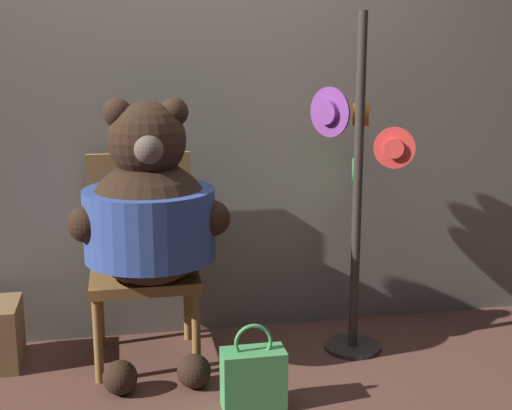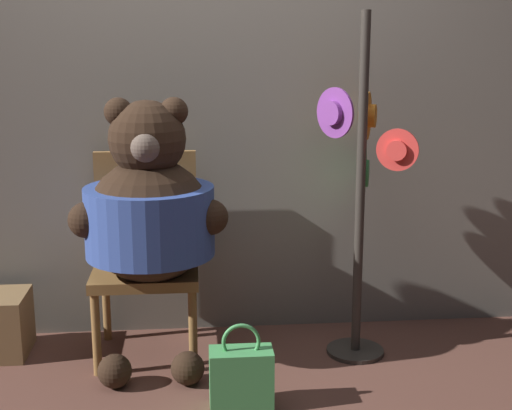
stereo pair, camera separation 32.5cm
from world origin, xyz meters
name	(u,v)px [view 1 (the left image)]	position (x,y,z in m)	size (l,w,h in m)	color
ground_plane	(209,387)	(0.00, 0.00, 0.00)	(14.00, 14.00, 0.00)	brown
wall_back	(188,119)	(0.00, 0.71, 1.11)	(8.00, 0.10, 2.23)	slate
chair	(143,252)	(-0.26, 0.43, 0.51)	(0.50, 0.46, 0.97)	olive
teddy_bear	(150,215)	(-0.23, 0.27, 0.73)	(0.72, 0.64, 1.26)	black
hat_display_rack	(356,183)	(0.77, 0.34, 0.83)	(0.40, 0.44, 1.63)	#332D28
handbag_on_ground	(253,378)	(0.16, -0.22, 0.14)	(0.26, 0.14, 0.37)	#479E56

